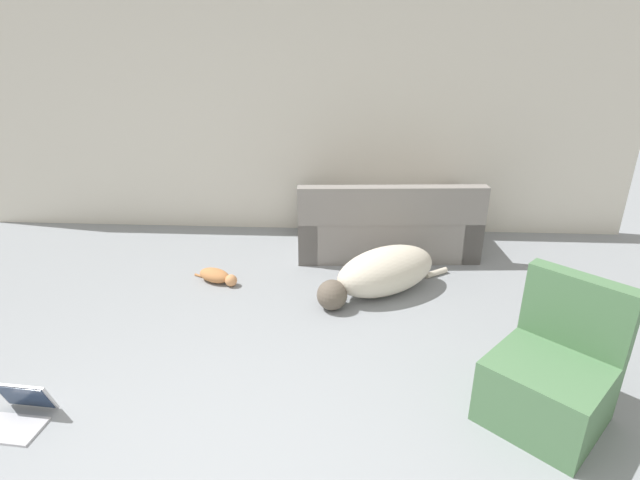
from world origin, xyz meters
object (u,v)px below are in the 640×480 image
Objects in this scene: couch at (386,227)px; cat at (217,276)px; dog at (382,273)px; laptop_open at (20,409)px; side_chair at (551,378)px.

couch is 1.89m from cat.
dog is at bearing 20.71° from cat.
dog reaches higher than laptop_open.
laptop_open is at bearing 44.63° from couch.
couch is 3.69m from laptop_open.
laptop_open is at bearing -134.11° from side_chair.
couch is 5.22× the size of laptop_open.
side_chair is at bearing 8.49° from laptop_open.
dog reaches higher than cat.
couch is at bearing 52.77° from cat.
laptop_open is 0.41× the size of side_chair.
dog is 1.44× the size of side_chair.
side_chair is at bearing -8.35° from cat.
laptop_open is (-2.44, -2.77, -0.20)m from couch.
side_chair is (0.85, -2.55, 0.01)m from couch.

